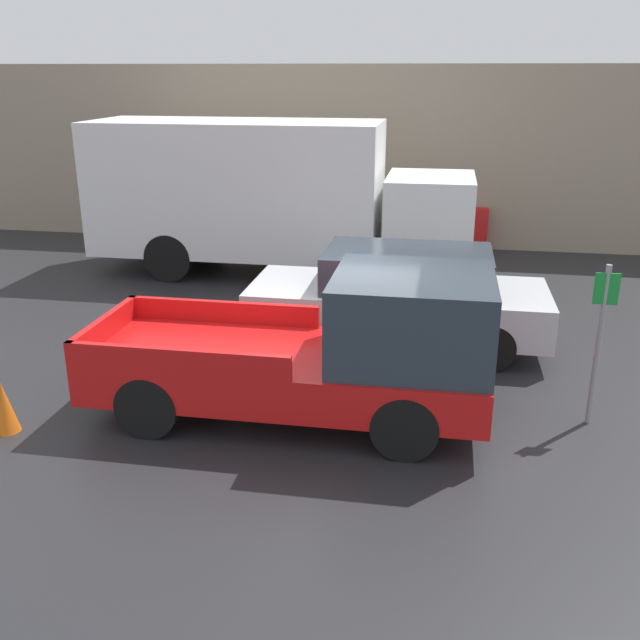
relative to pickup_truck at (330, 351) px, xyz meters
The scene contains 8 objects.
ground_plane 1.32m from the pickup_truck, 103.60° to the left, with size 60.00×60.00×0.00m, color #232326.
building_wall 10.10m from the pickup_truck, 91.23° to the left, with size 28.00×0.15×4.49m.
pickup_truck is the anchor object (origin of this frame).
car 2.95m from the pickup_truck, 76.13° to the left, with size 4.85×1.94×1.61m.
delivery_truck 7.38m from the pickup_truck, 110.39° to the left, with size 8.28×2.45×3.33m.
parking_sign 3.39m from the pickup_truck, ahead, with size 0.30×0.07×2.13m.
newspaper_box 9.95m from the pickup_truck, 77.15° to the left, with size 0.45×0.40×1.08m.
traffic_cone 4.19m from the pickup_truck, 164.91° to the right, with size 0.33×0.33×0.67m.
Camera 1 is at (1.55, -9.28, 4.38)m, focal length 40.00 mm.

